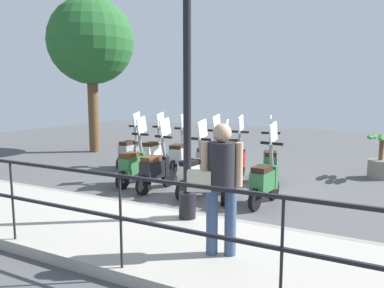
{
  "coord_description": "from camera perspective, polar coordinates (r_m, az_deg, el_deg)",
  "views": [
    {
      "loc": [
        -7.35,
        -3.4,
        2.11
      ],
      "look_at": [
        0.2,
        0.5,
        0.9
      ],
      "focal_mm": 35.0,
      "sensor_mm": 36.0,
      "label": 1
    }
  ],
  "objects": [
    {
      "name": "pedestrian_with_bag",
      "position": [
        4.43,
        4.26,
        -5.4
      ],
      "size": [
        0.46,
        0.61,
        1.59
      ],
      "rotation": [
        0.0,
        0.0,
        0.37
      ],
      "color": "#384C70",
      "rests_on": "promenade_walkway"
    },
    {
      "name": "promenade_walkway",
      "position": [
        5.77,
        -11.21,
        -12.71
      ],
      "size": [
        2.2,
        20.0,
        0.15
      ],
      "color": "#A39E93",
      "rests_on": "ground_plane"
    },
    {
      "name": "scooter_far_2",
      "position": [
        9.14,
        2.62,
        -2.16
      ],
      "size": [
        1.23,
        0.45,
        1.54
      ],
      "rotation": [
        0.0,
        0.0,
        -0.14
      ],
      "color": "black",
      "rests_on": "ground_plane"
    },
    {
      "name": "scooter_near_3",
      "position": [
        7.97,
        -5.55,
        -3.72
      ],
      "size": [
        1.23,
        0.44,
        1.54
      ],
      "rotation": [
        0.0,
        0.0,
        -0.11
      ],
      "color": "black",
      "rests_on": "ground_plane"
    },
    {
      "name": "scooter_far_4",
      "position": [
        10.14,
        -5.86,
        -1.17
      ],
      "size": [
        1.23,
        0.44,
        1.54
      ],
      "rotation": [
        0.0,
        0.0,
        -0.06
      ],
      "color": "black",
      "rests_on": "ground_plane"
    },
    {
      "name": "tree_large",
      "position": [
        13.46,
        -15.14,
        14.77
      ],
      "size": [
        2.88,
        2.88,
        5.21
      ],
      "color": "brown",
      "rests_on": "ground_plane"
    },
    {
      "name": "scooter_far_1",
      "position": [
        8.92,
        6.7,
        -2.46
      ],
      "size": [
        1.23,
        0.44,
        1.54
      ],
      "rotation": [
        0.0,
        0.0,
        0.03
      ],
      "color": "black",
      "rests_on": "ground_plane"
    },
    {
      "name": "scooter_far_5",
      "position": [
        10.4,
        -9.36,
        -1.0
      ],
      "size": [
        1.23,
        0.44,
        1.54
      ],
      "rotation": [
        0.0,
        0.0,
        0.01
      ],
      "color": "black",
      "rests_on": "ground_plane"
    },
    {
      "name": "scooter_near_0",
      "position": [
        7.06,
        11.03,
        -5.37
      ],
      "size": [
        1.23,
        0.45,
        1.54
      ],
      "rotation": [
        0.0,
        0.0,
        -0.13
      ],
      "color": "black",
      "rests_on": "ground_plane"
    },
    {
      "name": "scooter_near_2",
      "position": [
        7.54,
        0.27,
        -4.36
      ],
      "size": [
        1.23,
        0.44,
        1.54
      ],
      "rotation": [
        0.0,
        0.0,
        -0.09
      ],
      "color": "black",
      "rests_on": "ground_plane"
    },
    {
      "name": "scooter_near_1",
      "position": [
        7.37,
        5.15,
        -4.69
      ],
      "size": [
        1.2,
        0.55,
        1.54
      ],
      "rotation": [
        0.0,
        0.0,
        0.31
      ],
      "color": "black",
      "rests_on": "ground_plane"
    },
    {
      "name": "scooter_near_4",
      "position": [
        8.49,
        -8.89,
        -3.05
      ],
      "size": [
        1.23,
        0.44,
        1.54
      ],
      "rotation": [
        0.0,
        0.0,
        -0.01
      ],
      "color": "black",
      "rests_on": "ground_plane"
    },
    {
      "name": "fence_railing",
      "position": [
        4.79,
        -19.35,
        -6.9
      ],
      "size": [
        0.04,
        16.03,
        1.07
      ],
      "color": "black",
      "rests_on": "promenade_walkway"
    },
    {
      "name": "lamp_post_near",
      "position": [
        5.61,
        -0.75,
        6.63
      ],
      "size": [
        0.26,
        0.9,
        4.12
      ],
      "color": "black",
      "rests_on": "promenade_walkway"
    },
    {
      "name": "potted_palm",
      "position": [
        10.15,
        26.78,
        -2.22
      ],
      "size": [
        1.06,
        0.66,
        1.05
      ],
      "color": "slate",
      "rests_on": "ground_plane"
    },
    {
      "name": "scooter_far_0",
      "position": [
        8.79,
        11.81,
        -2.74
      ],
      "size": [
        1.2,
        0.54,
        1.54
      ],
      "rotation": [
        0.0,
        0.0,
        0.29
      ],
      "color": "black",
      "rests_on": "ground_plane"
    },
    {
      "name": "ground_plane",
      "position": [
        8.37,
        2.43,
        -6.51
      ],
      "size": [
        28.0,
        28.0,
        0.0
      ],
      "primitive_type": "plane",
      "color": "#4C4C4F"
    },
    {
      "name": "scooter_far_3",
      "position": [
        9.66,
        -2.03,
        -1.6
      ],
      "size": [
        1.23,
        0.46,
        1.54
      ],
      "rotation": [
        0.0,
        0.0,
        0.15
      ],
      "color": "black",
      "rests_on": "ground_plane"
    }
  ]
}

